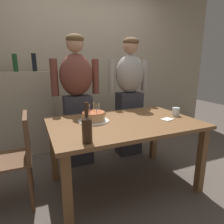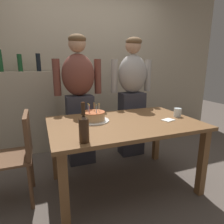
{
  "view_description": "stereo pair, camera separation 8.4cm",
  "coord_description": "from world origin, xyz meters",
  "px_view_note": "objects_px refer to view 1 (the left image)",
  "views": [
    {
      "loc": [
        -0.87,
        -1.69,
        1.31
      ],
      "look_at": [
        -0.12,
        0.05,
        0.84
      ],
      "focal_mm": 30.91,
      "sensor_mm": 36.0,
      "label": 1
    },
    {
      "loc": [
        -0.79,
        -1.72,
        1.31
      ],
      "look_at": [
        -0.12,
        0.05,
        0.84
      ],
      "focal_mm": 30.91,
      "sensor_mm": 36.0,
      "label": 2
    }
  ],
  "objects_px": {
    "napkin_stack": "(167,119)",
    "wine_bottle": "(87,128)",
    "water_glass_near": "(176,112)",
    "dining_chair": "(17,153)",
    "person_woman_cardigan": "(129,96)",
    "birthday_cake": "(94,117)",
    "person_man_bearded": "(77,100)"
  },
  "relations": [
    {
      "from": "person_woman_cardigan",
      "to": "person_man_bearded",
      "type": "bearing_deg",
      "value": 0.0
    },
    {
      "from": "water_glass_near",
      "to": "dining_chair",
      "type": "distance_m",
      "value": 1.69
    },
    {
      "from": "water_glass_near",
      "to": "person_woman_cardigan",
      "type": "height_order",
      "value": "person_woman_cardigan"
    },
    {
      "from": "wine_bottle",
      "to": "birthday_cake",
      "type": "bearing_deg",
      "value": 67.12
    },
    {
      "from": "person_woman_cardigan",
      "to": "dining_chair",
      "type": "xyz_separation_m",
      "value": [
        -1.46,
        -0.55,
        -0.36
      ]
    },
    {
      "from": "person_woman_cardigan",
      "to": "wine_bottle",
      "type": "bearing_deg",
      "value": 49.17
    },
    {
      "from": "wine_bottle",
      "to": "water_glass_near",
      "type": "bearing_deg",
      "value": 17.01
    },
    {
      "from": "wine_bottle",
      "to": "person_woman_cardigan",
      "type": "bearing_deg",
      "value": 49.17
    },
    {
      "from": "birthday_cake",
      "to": "dining_chair",
      "type": "relative_size",
      "value": 0.36
    },
    {
      "from": "napkin_stack",
      "to": "person_man_bearded",
      "type": "distance_m",
      "value": 1.13
    },
    {
      "from": "person_woman_cardigan",
      "to": "water_glass_near",
      "type": "bearing_deg",
      "value": 105.31
    },
    {
      "from": "napkin_stack",
      "to": "person_woman_cardigan",
      "type": "xyz_separation_m",
      "value": [
        -0.01,
        0.83,
        0.13
      ]
    },
    {
      "from": "water_glass_near",
      "to": "dining_chair",
      "type": "xyz_separation_m",
      "value": [
        -1.66,
        0.19,
        -0.27
      ]
    },
    {
      "from": "dining_chair",
      "to": "water_glass_near",
      "type": "bearing_deg",
      "value": 83.62
    },
    {
      "from": "person_man_bearded",
      "to": "person_woman_cardigan",
      "type": "distance_m",
      "value": 0.75
    },
    {
      "from": "birthday_cake",
      "to": "person_woman_cardigan",
      "type": "bearing_deg",
      "value": 38.74
    },
    {
      "from": "person_man_bearded",
      "to": "dining_chair",
      "type": "relative_size",
      "value": 1.9
    },
    {
      "from": "birthday_cake",
      "to": "wine_bottle",
      "type": "bearing_deg",
      "value": -112.88
    },
    {
      "from": "person_woman_cardigan",
      "to": "dining_chair",
      "type": "bearing_deg",
      "value": 20.68
    },
    {
      "from": "wine_bottle",
      "to": "napkin_stack",
      "type": "height_order",
      "value": "wine_bottle"
    },
    {
      "from": "dining_chair",
      "to": "wine_bottle",
      "type": "bearing_deg",
      "value": 44.34
    },
    {
      "from": "wine_bottle",
      "to": "person_man_bearded",
      "type": "height_order",
      "value": "person_man_bearded"
    },
    {
      "from": "person_woman_cardigan",
      "to": "dining_chair",
      "type": "relative_size",
      "value": 1.9
    },
    {
      "from": "birthday_cake",
      "to": "person_man_bearded",
      "type": "bearing_deg",
      "value": 92.55
    },
    {
      "from": "birthday_cake",
      "to": "water_glass_near",
      "type": "height_order",
      "value": "birthday_cake"
    },
    {
      "from": "birthday_cake",
      "to": "water_glass_near",
      "type": "relative_size",
      "value": 3.34
    },
    {
      "from": "person_woman_cardigan",
      "to": "birthday_cake",
      "type": "bearing_deg",
      "value": 38.74
    },
    {
      "from": "water_glass_near",
      "to": "person_man_bearded",
      "type": "relative_size",
      "value": 0.06
    },
    {
      "from": "napkin_stack",
      "to": "wine_bottle",
      "type": "bearing_deg",
      "value": -164.82
    },
    {
      "from": "birthday_cake",
      "to": "person_man_bearded",
      "type": "relative_size",
      "value": 0.19
    },
    {
      "from": "wine_bottle",
      "to": "dining_chair",
      "type": "height_order",
      "value": "wine_bottle"
    },
    {
      "from": "birthday_cake",
      "to": "person_woman_cardigan",
      "type": "distance_m",
      "value": 0.93
    }
  ]
}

